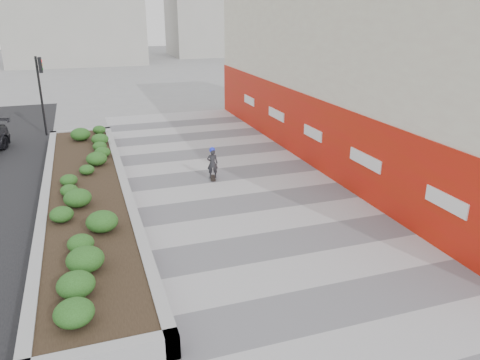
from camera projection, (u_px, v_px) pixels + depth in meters
name	position (u px, v px, depth m)	size (l,w,h in m)	color
ground	(315.00, 273.00, 12.24)	(160.00, 160.00, 0.00)	gray
walkway	(272.00, 226.00, 14.90)	(8.00, 36.00, 0.01)	#A8A8AD
building	(367.00, 69.00, 20.96)	(6.04, 24.08, 8.00)	beige
planter	(86.00, 191.00, 16.65)	(3.00, 18.00, 0.90)	#9E9EA0
traffic_signal_near	(41.00, 84.00, 24.64)	(0.33, 0.28, 4.20)	black
manhole_cover	(286.00, 224.00, 15.06)	(0.44, 0.44, 0.01)	#595654
skateboarder	(212.00, 163.00, 18.74)	(0.48, 0.75, 1.36)	beige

